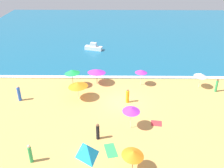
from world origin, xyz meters
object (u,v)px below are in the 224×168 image
(beachgoer_4, at_px, (98,132))
(beach_umbrella_7, at_px, (201,75))
(beach_umbrella_2, at_px, (133,154))
(beachgoer_3, at_px, (128,96))
(beach_umbrella_1, at_px, (72,72))
(beachgoer_6, at_px, (30,154))
(beach_umbrella_6, at_px, (97,71))
(beach_tent, at_px, (87,150))
(beachgoer_2, at_px, (217,86))
(small_boat_0, at_px, (94,47))
(beach_umbrella_0, at_px, (78,85))
(beach_umbrella_4, at_px, (141,71))
(beach_umbrella_5, at_px, (131,110))
(beachgoer_1, at_px, (19,94))

(beachgoer_4, bearing_deg, beach_umbrella_7, 39.42)
(beach_umbrella_2, bearing_deg, beachgoer_3, 89.69)
(beach_umbrella_1, height_order, beachgoer_4, beach_umbrella_1)
(beach_umbrella_1, relative_size, beachgoer_6, 1.36)
(beach_umbrella_6, height_order, beachgoer_6, beach_umbrella_6)
(beach_umbrella_6, relative_size, beach_tent, 1.22)
(beachgoer_2, bearing_deg, beach_umbrella_6, 172.61)
(beachgoer_6, distance_m, small_boat_0, 25.96)
(beach_umbrella_0, distance_m, beach_umbrella_4, 8.13)
(beach_umbrella_5, distance_m, beachgoer_4, 3.66)
(beach_tent, bearing_deg, beach_umbrella_6, 89.93)
(beach_umbrella_0, distance_m, small_boat_0, 15.99)
(beachgoer_1, bearing_deg, beachgoer_6, -66.58)
(beachgoer_4, bearing_deg, beach_umbrella_2, -52.71)
(beach_umbrella_5, bearing_deg, beach_tent, -136.26)
(beach_umbrella_4, bearing_deg, beachgoer_3, -113.98)
(beach_umbrella_2, distance_m, beach_umbrella_7, 16.28)
(beach_umbrella_2, bearing_deg, beach_umbrella_4, 82.38)
(beach_umbrella_6, bearing_deg, beachgoer_2, -7.39)
(beach_umbrella_6, bearing_deg, beachgoer_3, -50.27)
(beachgoer_2, xyz_separation_m, beachgoer_4, (-13.64, -8.82, 0.00))
(beach_umbrella_6, relative_size, beachgoer_2, 1.88)
(beachgoer_1, bearing_deg, beach_umbrella_1, 31.37)
(beachgoer_2, bearing_deg, beachgoer_3, -166.60)
(beach_umbrella_4, relative_size, beachgoer_4, 1.28)
(beach_umbrella_0, relative_size, beachgoer_3, 1.61)
(beach_umbrella_2, height_order, beach_umbrella_5, beach_umbrella_5)
(beach_umbrella_7, distance_m, beachgoer_6, 21.26)
(beachgoer_6, bearing_deg, beach_umbrella_5, 28.83)
(beachgoer_3, relative_size, beachgoer_4, 1.00)
(beach_umbrella_6, relative_size, small_boat_0, 1.01)
(beach_umbrella_7, xyz_separation_m, beachgoer_6, (-17.06, -12.66, -0.90))
(beach_umbrella_1, height_order, beach_umbrella_5, beach_umbrella_1)
(beach_umbrella_0, xyz_separation_m, beach_umbrella_5, (5.65, -5.34, 0.27))
(beachgoer_4, bearing_deg, beach_umbrella_5, 28.30)
(beach_umbrella_4, xyz_separation_m, beach_tent, (-5.53, -12.40, -1.39))
(beachgoer_4, height_order, beachgoer_6, beachgoer_6)
(beach_umbrella_4, relative_size, beachgoer_2, 1.27)
(beach_umbrella_6, height_order, beachgoer_1, beach_umbrella_6)
(beach_tent, distance_m, beachgoer_6, 4.48)
(beach_umbrella_2, xyz_separation_m, beachgoer_3, (0.05, 10.02, -1.01))
(beachgoer_2, bearing_deg, beach_umbrella_7, 151.07)
(beach_umbrella_2, distance_m, beach_umbrella_4, 14.27)
(beach_umbrella_2, distance_m, small_boat_0, 27.15)
(beach_tent, relative_size, beachgoer_3, 1.56)
(beachgoer_2, height_order, beachgoer_6, beachgoer_6)
(small_boat_0, bearing_deg, beach_tent, -86.88)
(beach_umbrella_2, xyz_separation_m, beachgoer_2, (10.78, 12.57, -0.98))
(beach_umbrella_2, xyz_separation_m, beach_umbrella_7, (9.04, 13.54, -0.03))
(beach_umbrella_7, height_order, beachgoer_6, beach_umbrella_7)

